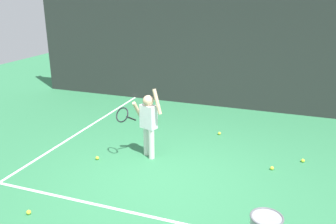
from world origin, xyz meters
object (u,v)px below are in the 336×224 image
Objects in this scene: tennis_ball_1 at (29,212)px; tennis_ball_7 at (97,158)px; tennis_ball_3 at (219,133)px; tennis_player at (147,121)px; tennis_ball_2 at (303,161)px; tennis_ball_4 at (272,168)px.

tennis_ball_7 is (0.01, 1.84, 0.00)m from tennis_ball_1.
tennis_ball_1 is 1.00× the size of tennis_ball_3.
tennis_player is 1.18m from tennis_ball_7.
tennis_player is at bearing -164.81° from tennis_ball_2.
tennis_ball_3 is at bearing 133.66° from tennis_ball_4.
tennis_ball_2 is 1.00× the size of tennis_ball_4.
tennis_ball_4 is at bearing -46.34° from tennis_ball_3.
tennis_ball_3 is (1.89, 3.81, 0.00)m from tennis_ball_1.
tennis_ball_2 is 3.80m from tennis_ball_7.
tennis_player reaches higher than tennis_ball_1.
tennis_ball_1 is 4.72m from tennis_ball_2.
tennis_ball_2 is at bearing 44.53° from tennis_ball_4.
tennis_player is 20.46× the size of tennis_ball_7.
tennis_ball_3 is at bearing 74.90° from tennis_player.
tennis_ball_2 is 1.89m from tennis_ball_3.
tennis_ball_4 is 3.17m from tennis_ball_7.
tennis_ball_1 is 1.00× the size of tennis_ball_4.
tennis_player reaches higher than tennis_ball_3.
tennis_ball_4 is at bearing 39.29° from tennis_ball_1.
tennis_ball_1 is at bearing -91.11° from tennis_player.
tennis_ball_7 is at bearing -132.39° from tennis_player.
tennis_ball_1 is (-0.85, -2.29, -0.69)m from tennis_player.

